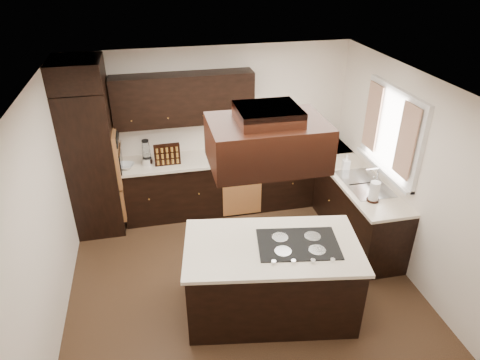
# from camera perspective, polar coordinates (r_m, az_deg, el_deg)

# --- Properties ---
(floor) EXTENTS (4.20, 4.20, 0.02)m
(floor) POSITION_cam_1_polar(r_m,az_deg,el_deg) (5.54, 0.32, -13.66)
(floor) COLOR brown
(floor) RESTS_ON ground
(ceiling) EXTENTS (4.20, 4.20, 0.02)m
(ceiling) POSITION_cam_1_polar(r_m,az_deg,el_deg) (4.26, 0.41, 12.13)
(ceiling) COLOR silver
(ceiling) RESTS_ON ground
(wall_back) EXTENTS (4.20, 0.02, 2.50)m
(wall_back) POSITION_cam_1_polar(r_m,az_deg,el_deg) (6.64, -3.65, 6.85)
(wall_back) COLOR white
(wall_back) RESTS_ON ground
(wall_front) EXTENTS (4.20, 0.02, 2.50)m
(wall_front) POSITION_cam_1_polar(r_m,az_deg,el_deg) (3.24, 9.17, -21.84)
(wall_front) COLOR white
(wall_front) RESTS_ON ground
(wall_left) EXTENTS (0.02, 4.20, 2.50)m
(wall_left) POSITION_cam_1_polar(r_m,az_deg,el_deg) (4.85, -24.87, -5.03)
(wall_left) COLOR white
(wall_left) RESTS_ON ground
(wall_right) EXTENTS (0.02, 4.20, 2.50)m
(wall_right) POSITION_cam_1_polar(r_m,az_deg,el_deg) (5.58, 22.04, 0.11)
(wall_right) COLOR white
(wall_right) RESTS_ON ground
(oven_column) EXTENTS (0.65, 0.75, 2.12)m
(oven_column) POSITION_cam_1_polar(r_m,az_deg,el_deg) (6.34, -19.03, 2.27)
(oven_column) COLOR black
(oven_column) RESTS_ON floor
(wall_oven_face) EXTENTS (0.05, 0.62, 0.78)m
(wall_oven_face) POSITION_cam_1_polar(r_m,az_deg,el_deg) (6.28, -15.97, 3.10)
(wall_oven_face) COLOR #BE7840
(wall_oven_face) RESTS_ON oven_column
(base_cabinets_back) EXTENTS (2.93, 0.60, 0.88)m
(base_cabinets_back) POSITION_cam_1_polar(r_m,az_deg,el_deg) (6.72, -2.72, -0.51)
(base_cabinets_back) COLOR black
(base_cabinets_back) RESTS_ON floor
(base_cabinets_right) EXTENTS (0.60, 2.40, 0.88)m
(base_cabinets_right) POSITION_cam_1_polar(r_m,az_deg,el_deg) (6.48, 14.29, -2.68)
(base_cabinets_right) COLOR black
(base_cabinets_right) RESTS_ON floor
(countertop_back) EXTENTS (2.93, 0.63, 0.04)m
(countertop_back) POSITION_cam_1_polar(r_m,az_deg,el_deg) (6.49, -2.79, 2.97)
(countertop_back) COLOR #F1E1C7
(countertop_back) RESTS_ON base_cabinets_back
(countertop_right) EXTENTS (0.63, 2.40, 0.04)m
(countertop_right) POSITION_cam_1_polar(r_m,az_deg,el_deg) (6.25, 14.67, 0.89)
(countertop_right) COLOR #F1E1C7
(countertop_right) RESTS_ON base_cabinets_right
(upper_cabinets) EXTENTS (2.00, 0.34, 0.72)m
(upper_cabinets) POSITION_cam_1_polar(r_m,az_deg,el_deg) (6.23, -7.52, 10.66)
(upper_cabinets) COLOR black
(upper_cabinets) RESTS_ON wall_back
(dishwasher_front) EXTENTS (0.60, 0.05, 0.72)m
(dishwasher_front) POSITION_cam_1_polar(r_m,az_deg,el_deg) (6.54, 0.26, -1.82)
(dishwasher_front) COLOR #BE7840
(dishwasher_front) RESTS_ON floor
(window_frame) EXTENTS (0.06, 1.32, 1.12)m
(window_frame) POSITION_cam_1_polar(r_m,az_deg,el_deg) (5.80, 19.60, 6.10)
(window_frame) COLOR white
(window_frame) RESTS_ON wall_right
(window_pane) EXTENTS (0.00, 1.20, 1.00)m
(window_pane) POSITION_cam_1_polar(r_m,az_deg,el_deg) (5.82, 19.83, 6.12)
(window_pane) COLOR white
(window_pane) RESTS_ON wall_right
(curtain_left) EXTENTS (0.02, 0.34, 0.90)m
(curtain_left) POSITION_cam_1_polar(r_m,az_deg,el_deg) (5.43, 21.30, 4.81)
(curtain_left) COLOR beige
(curtain_left) RESTS_ON wall_right
(curtain_right) EXTENTS (0.02, 0.34, 0.90)m
(curtain_right) POSITION_cam_1_polar(r_m,az_deg,el_deg) (6.09, 17.24, 8.06)
(curtain_right) COLOR beige
(curtain_right) RESTS_ON wall_right
(sink_rim) EXTENTS (0.52, 0.84, 0.01)m
(sink_rim) POSITION_cam_1_polar(r_m,az_deg,el_deg) (5.98, 16.24, -0.44)
(sink_rim) COLOR silver
(sink_rim) RESTS_ON countertop_right
(island) EXTENTS (1.96, 1.28, 0.88)m
(island) POSITION_cam_1_polar(r_m,az_deg,el_deg) (4.94, 4.14, -13.06)
(island) COLOR black
(island) RESTS_ON floor
(island_top) EXTENTS (2.03, 1.35, 0.04)m
(island_top) POSITION_cam_1_polar(r_m,az_deg,el_deg) (4.65, 4.35, -8.85)
(island_top) COLOR #F1E1C7
(island_top) RESTS_ON island
(cooktop) EXTENTS (0.94, 0.71, 0.01)m
(cooktop) POSITION_cam_1_polar(r_m,az_deg,el_deg) (4.67, 7.75, -8.44)
(cooktop) COLOR black
(cooktop) RESTS_ON island_top
(range_hood) EXTENTS (1.05, 0.72, 0.42)m
(range_hood) POSITION_cam_1_polar(r_m,az_deg,el_deg) (3.90, 3.61, 4.98)
(range_hood) COLOR black
(range_hood) RESTS_ON ceiling
(hood_duct) EXTENTS (0.55, 0.50, 0.13)m
(hood_duct) POSITION_cam_1_polar(r_m,az_deg,el_deg) (3.80, 3.74, 8.76)
(hood_duct) COLOR black
(hood_duct) RESTS_ON ceiling
(blender_base) EXTENTS (0.15, 0.15, 0.10)m
(blender_base) POSITION_cam_1_polar(r_m,az_deg,el_deg) (6.37, -12.24, 2.47)
(blender_base) COLOR silver
(blender_base) RESTS_ON countertop_back
(blender_pitcher) EXTENTS (0.13, 0.13, 0.26)m
(blender_pitcher) POSITION_cam_1_polar(r_m,az_deg,el_deg) (6.30, -12.41, 3.94)
(blender_pitcher) COLOR silver
(blender_pitcher) RESTS_ON blender_base
(spice_rack) EXTENTS (0.37, 0.10, 0.31)m
(spice_rack) POSITION_cam_1_polar(r_m,az_deg,el_deg) (6.27, -9.69, 3.36)
(spice_rack) COLOR black
(spice_rack) RESTS_ON countertop_back
(mixing_bowl) EXTENTS (0.31, 0.31, 0.06)m
(mixing_bowl) POSITION_cam_1_polar(r_m,az_deg,el_deg) (6.34, -15.03, 1.78)
(mixing_bowl) COLOR white
(mixing_bowl) RESTS_ON countertop_back
(soap_bottle) EXTENTS (0.11, 0.11, 0.22)m
(soap_bottle) POSITION_cam_1_polar(r_m,az_deg,el_deg) (6.25, 13.97, 2.31)
(soap_bottle) COLOR white
(soap_bottle) RESTS_ON countertop_right
(paper_towel) EXTENTS (0.15, 0.15, 0.27)m
(paper_towel) POSITION_cam_1_polar(r_m,az_deg,el_deg) (5.55, 17.46, -1.49)
(paper_towel) COLOR white
(paper_towel) RESTS_ON countertop_right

